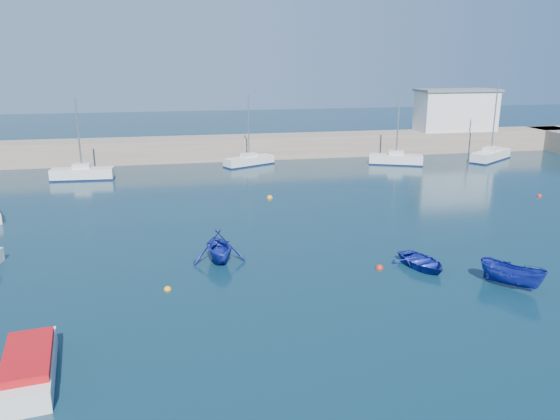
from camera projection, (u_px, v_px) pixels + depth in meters
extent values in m
plane|color=#0C2837|center=(342.00, 352.00, 22.34)|extent=(220.00, 220.00, 0.00)
cube|color=gray|center=(224.00, 148.00, 65.42)|extent=(96.00, 4.50, 2.60)
cube|color=silver|center=(456.00, 111.00, 70.21)|extent=(10.00, 4.00, 5.00)
cube|color=silver|center=(82.00, 174.00, 54.14)|extent=(6.05, 1.99, 1.13)
cylinder|color=#B7BABC|center=(78.00, 134.00, 53.07)|extent=(0.17, 0.17, 6.87)
cube|color=silver|center=(249.00, 161.00, 61.36)|extent=(6.04, 4.21, 0.98)
cylinder|color=#B7BABC|center=(249.00, 126.00, 60.31)|extent=(0.14, 0.14, 6.83)
cube|color=silver|center=(396.00, 160.00, 61.92)|extent=(6.09, 3.86, 1.12)
cylinder|color=#B7BABC|center=(398.00, 125.00, 60.86)|extent=(0.17, 0.17, 6.80)
cube|color=silver|center=(491.00, 156.00, 64.44)|extent=(6.82, 5.57, 1.12)
cylinder|color=#B7BABC|center=(495.00, 117.00, 63.22)|extent=(0.16, 0.16, 7.99)
cube|color=silver|center=(29.00, 369.00, 20.36)|extent=(2.43, 5.20, 0.82)
cube|color=#AF0C11|center=(28.00, 356.00, 20.21)|extent=(2.17, 3.95, 0.30)
imported|color=navy|center=(422.00, 262.00, 31.25)|extent=(3.17, 3.93, 0.72)
imported|color=navy|center=(219.00, 246.00, 32.13)|extent=(3.32, 3.77, 1.88)
imported|color=navy|center=(512.00, 275.00, 28.55)|extent=(3.00, 3.63, 1.34)
sphere|color=orange|center=(168.00, 290.00, 28.39)|extent=(0.39, 0.39, 0.39)
sphere|color=red|center=(379.00, 268.00, 31.27)|extent=(0.44, 0.44, 0.44)
sphere|color=orange|center=(270.00, 198.00, 47.07)|extent=(0.50, 0.50, 0.50)
sphere|color=red|center=(539.00, 196.00, 47.71)|extent=(0.40, 0.40, 0.40)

